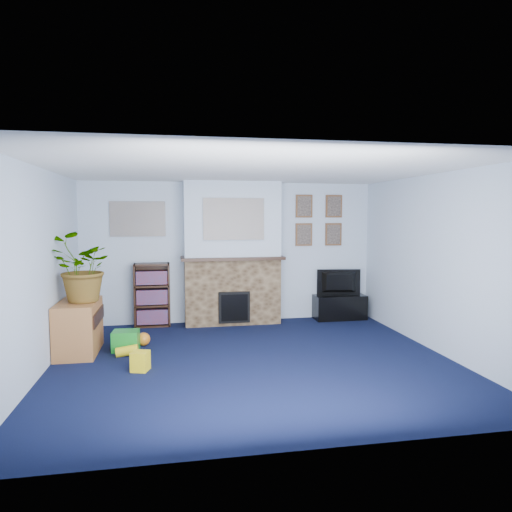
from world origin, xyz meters
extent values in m
cube|color=black|center=(0.00, 0.00, 0.00)|extent=(5.00, 4.50, 0.01)
cube|color=white|center=(0.00, 0.00, 2.40)|extent=(5.00, 4.50, 0.01)
cube|color=silver|center=(0.00, 2.25, 1.20)|extent=(5.00, 0.04, 2.40)
cube|color=silver|center=(0.00, -2.25, 1.20)|extent=(5.00, 0.04, 2.40)
cube|color=silver|center=(-2.50, 0.00, 1.20)|extent=(0.04, 4.50, 2.40)
cube|color=silver|center=(2.50, 0.00, 1.20)|extent=(0.04, 4.50, 2.40)
cube|color=brown|center=(0.00, 2.05, 0.55)|extent=(1.60, 0.40, 1.10)
cube|color=brown|center=(0.00, 2.05, 1.75)|extent=(1.60, 0.40, 1.30)
cube|color=brown|center=(0.00, 2.02, 1.12)|extent=(1.72, 0.50, 0.05)
cube|color=brown|center=(0.00, 1.84, 0.32)|extent=(0.52, 0.08, 0.52)
cube|color=brown|center=(0.00, 1.80, 0.32)|extent=(0.44, 0.02, 0.44)
cube|color=gray|center=(0.00, 1.84, 1.78)|extent=(1.00, 0.03, 0.68)
cube|color=gray|center=(-1.55, 2.23, 1.78)|extent=(0.90, 0.03, 0.58)
cube|color=brown|center=(1.30, 2.23, 2.00)|extent=(0.30, 0.03, 0.40)
cube|color=brown|center=(1.85, 2.23, 2.00)|extent=(0.30, 0.03, 0.40)
cube|color=brown|center=(1.30, 2.23, 1.50)|extent=(0.30, 0.03, 0.40)
cube|color=brown|center=(1.85, 2.23, 1.50)|extent=(0.30, 0.03, 0.40)
cube|color=black|center=(1.91, 2.03, 0.22)|extent=(0.91, 0.38, 0.43)
imported|color=black|center=(1.91, 2.05, 0.65)|extent=(0.79, 0.20, 0.45)
cube|color=black|center=(-1.33, 2.23, 0.53)|extent=(0.58, 0.02, 1.05)
cube|color=black|center=(-1.61, 2.10, 0.53)|extent=(0.03, 0.28, 1.05)
cube|color=black|center=(-1.06, 2.10, 0.53)|extent=(0.03, 0.28, 1.05)
cube|color=black|center=(-1.33, 2.10, 0.01)|extent=(0.56, 0.28, 0.03)
cube|color=black|center=(-1.33, 2.10, 0.35)|extent=(0.56, 0.28, 0.03)
cube|color=black|center=(-1.33, 2.10, 0.68)|extent=(0.56, 0.28, 0.03)
cube|color=black|center=(-1.33, 2.10, 1.04)|extent=(0.56, 0.28, 0.03)
cube|color=black|center=(-1.33, 2.09, 0.17)|extent=(0.50, 0.22, 0.24)
cube|color=black|center=(-1.33, 2.09, 0.50)|extent=(0.50, 0.22, 0.24)
cube|color=black|center=(-1.33, 2.09, 0.82)|extent=(0.50, 0.22, 0.22)
cube|color=#A26434|center=(-2.24, 0.75, 0.35)|extent=(0.50, 0.90, 0.70)
imported|color=#26661E|center=(-2.19, 0.70, 1.16)|extent=(1.07, 1.02, 0.92)
cube|color=gold|center=(-0.03, 2.00, 1.22)|extent=(0.10, 0.06, 0.14)
cylinder|color=#B2BFC6|center=(0.27, 2.00, 1.23)|extent=(0.05, 0.05, 0.17)
sphere|color=gray|center=(-0.48, 2.00, 1.22)|extent=(0.14, 0.14, 0.14)
cylinder|color=yellow|center=(0.72, 2.00, 1.21)|extent=(0.07, 0.07, 0.13)
cube|color=#198C26|center=(-1.64, 0.75, 0.14)|extent=(0.36, 0.30, 0.27)
sphere|color=orange|center=(-1.41, 0.95, 0.09)|extent=(0.19, 0.19, 0.19)
cube|color=yellow|center=(-1.39, -0.12, 0.11)|extent=(0.24, 0.24, 0.23)
cylinder|color=yellow|center=(-1.60, 0.49, 0.07)|extent=(0.30, 0.13, 0.17)
camera|label=1|loc=(-0.98, -5.56, 1.84)|focal=32.00mm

